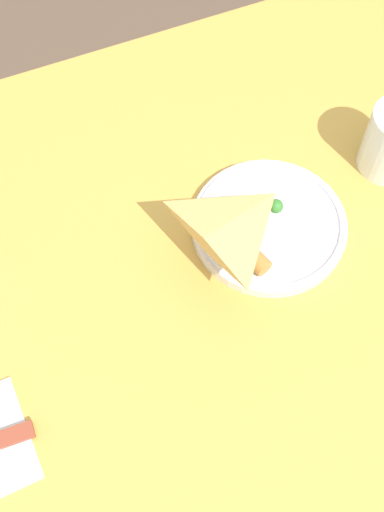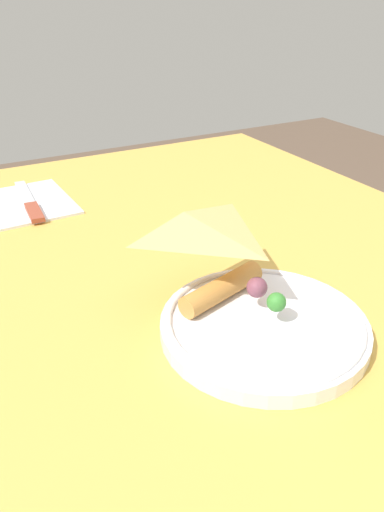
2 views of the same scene
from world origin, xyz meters
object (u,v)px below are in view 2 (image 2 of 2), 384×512
at_px(dining_table, 180,351).
at_px(plate_pizza, 262,320).
at_px(napkin_folded, 29,203).
at_px(butter_knife, 29,202).

distance_m(dining_table, plate_pizza, 0.18).
height_order(dining_table, napkin_folded, napkin_folded).
relative_size(dining_table, butter_knife, 5.65).
xyz_separation_m(plate_pizza, butter_knife, (0.45, 0.13, -0.01)).
xyz_separation_m(dining_table, napkin_folded, (0.33, 0.10, 0.11)).
distance_m(plate_pizza, napkin_folded, 0.48).
relative_size(plate_pizza, butter_knife, 1.12).
bearing_deg(dining_table, plate_pizza, -167.23).
relative_size(dining_table, plate_pizza, 5.06).
bearing_deg(dining_table, butter_knife, 18.00).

